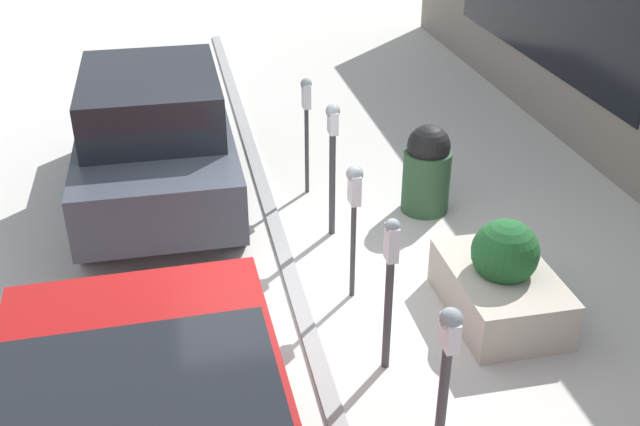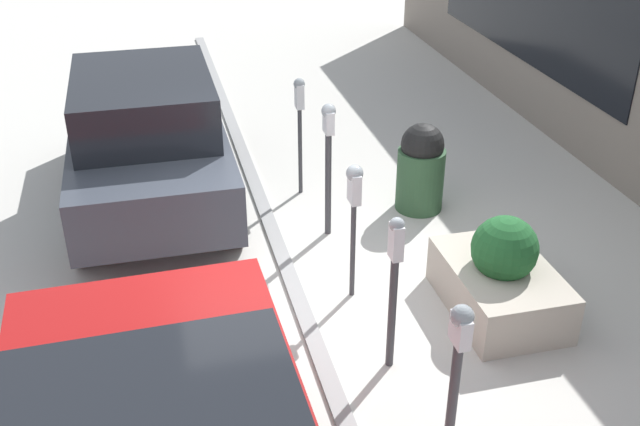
% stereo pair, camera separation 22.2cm
% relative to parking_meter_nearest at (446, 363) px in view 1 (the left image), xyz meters
% --- Properties ---
extents(ground_plane, '(40.00, 40.00, 0.00)m').
position_rel_parking_meter_nearest_xyz_m(ground_plane, '(2.34, 0.54, -1.00)').
color(ground_plane, beige).
extents(curb_strip, '(19.00, 0.16, 0.04)m').
position_rel_parking_meter_nearest_xyz_m(curb_strip, '(2.34, 0.62, -0.98)').
color(curb_strip, gray).
rests_on(curb_strip, ground_plane).
extents(parking_meter_nearest, '(0.19, 0.16, 1.46)m').
position_rel_parking_meter_nearest_xyz_m(parking_meter_nearest, '(0.00, 0.00, 0.00)').
color(parking_meter_nearest, '#38383D').
rests_on(parking_meter_nearest, ground_plane).
extents(parking_meter_second, '(0.15, 0.13, 1.48)m').
position_rel_parking_meter_nearest_xyz_m(parking_meter_second, '(1.19, 0.04, -0.05)').
color(parking_meter_second, '#38383D').
rests_on(parking_meter_second, ground_plane).
extents(parking_meter_middle, '(0.19, 0.16, 1.43)m').
position_rel_parking_meter_nearest_xyz_m(parking_meter_middle, '(2.29, 0.07, 0.10)').
color(parking_meter_middle, '#38383D').
rests_on(parking_meter_middle, ground_plane).
extents(parking_meter_fourth, '(0.18, 0.16, 1.57)m').
position_rel_parking_meter_nearest_xyz_m(parking_meter_fourth, '(3.53, -0.00, 0.07)').
color(parking_meter_fourth, '#38383D').
rests_on(parking_meter_fourth, ground_plane).
extents(parking_meter_farthest, '(0.16, 0.14, 1.50)m').
position_rel_parking_meter_nearest_xyz_m(parking_meter_farthest, '(4.60, 0.08, 0.10)').
color(parking_meter_farthest, '#38383D').
rests_on(parking_meter_farthest, ground_plane).
extents(planter_box, '(1.39, 0.93, 1.01)m').
position_rel_parking_meter_nearest_xyz_m(planter_box, '(1.71, -1.23, -0.63)').
color(planter_box, '#B2A899').
rests_on(planter_box, ground_plane).
extents(parked_car_middle, '(3.95, 1.82, 1.66)m').
position_rel_parking_meter_nearest_xyz_m(parked_car_middle, '(4.78, 1.89, -0.14)').
color(parked_car_middle, '#383D47').
rests_on(parked_car_middle, ground_plane).
extents(trash_bin, '(0.57, 0.57, 1.09)m').
position_rel_parking_meter_nearest_xyz_m(trash_bin, '(3.86, -1.22, -0.46)').
color(trash_bin, '#2D5133').
rests_on(trash_bin, ground_plane).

